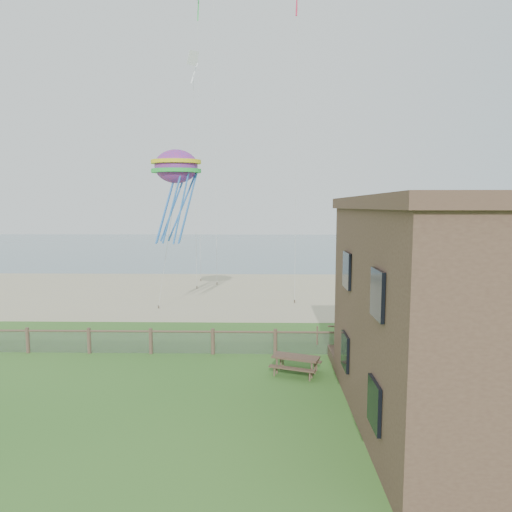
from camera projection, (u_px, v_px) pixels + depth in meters
name	position (u px, v px, depth m)	size (l,w,h in m)	color
ground	(193.00, 409.00, 15.99)	(160.00, 160.00, 0.00)	#306121
sand_beach	(235.00, 292.00, 37.86)	(72.00, 20.00, 0.02)	tan
ocean	(251.00, 246.00, 81.59)	(160.00, 68.00, 0.02)	slate
chainlink_fence	(213.00, 343.00, 21.90)	(36.20, 0.20, 1.25)	#4C362B
motel_deck	(496.00, 358.00, 20.66)	(15.00, 2.00, 0.50)	brown
picnic_table	(296.00, 364.00, 19.35)	(1.95, 1.47, 0.82)	brown
octopus_kite	(177.00, 193.00, 27.86)	(3.06, 2.16, 6.31)	#E92446
kite_white	(193.00, 65.00, 33.51)	(1.01, 0.70, 2.02)	white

